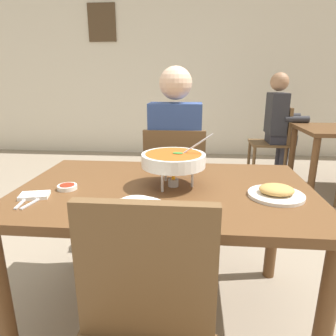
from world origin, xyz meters
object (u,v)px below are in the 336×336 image
Objects in this scene: chair_diner_main at (175,181)px; patron_bg_middle at (279,119)px; diner_main at (175,148)px; sauce_dish at (67,187)px; curry_bowl at (173,160)px; appetizer_plate at (276,192)px; rice_plate at (137,206)px; chair_bg_middle at (276,138)px; dining_table_main at (165,206)px.

chair_diner_main is 2.16m from patron_bg_middle.
diner_main is (0.00, 0.03, 0.24)m from chair_diner_main.
diner_main is at bearing 61.38° from sauce_dish.
appetizer_plate is at bearing -11.76° from curry_bowl.
rice_plate is 0.18× the size of patron_bg_middle.
appetizer_plate is 2.73m from chair_bg_middle.
dining_table_main is 1.06× the size of diner_main.
curry_bowl is at bearing -114.60° from patron_bg_middle.
diner_main is 14.56× the size of sauce_dish.
dining_table_main is 1.54× the size of chair_diner_main.
patron_bg_middle is at bearing 64.81° from dining_table_main.
diner_main is 0.97m from appetizer_plate.
dining_table_main is 0.77m from diner_main.
curry_bowl is 2.80m from chair_bg_middle.
dining_table_main is 0.51m from appetizer_plate.
patron_bg_middle is (1.27, 2.80, -0.00)m from rice_plate.
chair_diner_main is 1.04m from rice_plate.
chair_bg_middle is (1.18, 2.55, -0.12)m from dining_table_main.
curry_bowl is 3.69× the size of sauce_dish.
curry_bowl is at bearing 67.51° from rice_plate.
sauce_dish is (-0.45, -0.80, 0.23)m from chair_diner_main.
curry_bowl is at bearing 9.83° from sauce_dish.
diner_main is 1.00× the size of patron_bg_middle.
dining_table_main is 0.47m from sauce_dish.
chair_diner_main is at bearing 121.47° from appetizer_plate.
rice_plate is at bearing -113.99° from chair_bg_middle.
chair_bg_middle is (1.18, 1.79, -0.24)m from diner_main.
curry_bowl is 0.37× the size of chair_bg_middle.
rice_plate is (-0.08, -1.04, 0.00)m from diner_main.
sauce_dish is at bearing -119.60° from chair_diner_main.
chair_bg_middle is at bearing 58.15° from sauce_dish.
curry_bowl is 0.48m from appetizer_plate.
diner_main reaches higher than chair_bg_middle.
diner_main reaches higher than rice_plate.
appetizer_plate is (0.49, -0.08, 0.12)m from dining_table_main.
chair_diner_main is at bearing -90.00° from diner_main.
diner_main is at bearing 90.00° from chair_diner_main.
curry_bowl is at bearing -114.16° from chair_bg_middle.
dining_table_main is 0.74m from chair_diner_main.
rice_plate is 0.27× the size of chair_bg_middle.
patron_bg_middle is at bearing 56.54° from chair_diner_main.
appetizer_plate is 0.27× the size of chair_bg_middle.
curry_bowl reaches higher than chair_bg_middle.
curry_bowl is (0.04, -0.71, 0.35)m from chair_diner_main.
sauce_dish is (-0.49, -0.09, -0.12)m from curry_bowl.
rice_plate is at bearing -160.98° from appetizer_plate.
sauce_dish is (-0.45, -0.07, 0.11)m from dining_table_main.
chair_diner_main is 3.75× the size of appetizer_plate.
patron_bg_middle is at bearing 57.70° from sauce_dish.
rice_plate is (-0.08, -1.01, 0.24)m from chair_diner_main.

